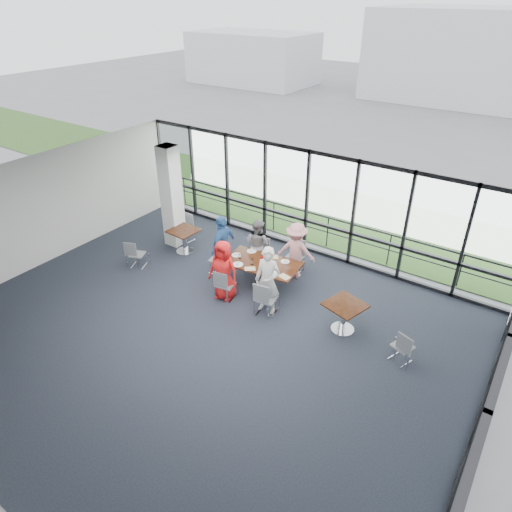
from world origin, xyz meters
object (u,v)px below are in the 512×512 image
Objects in this scene: chair_spare_lb at (186,229)px; chair_main_nr at (267,299)px; structural_column at (172,197)px; side_table_right at (345,309)px; diner_near_right at (268,281)px; chair_main_fl at (259,253)px; chair_main_end at (217,259)px; side_table_left at (184,234)px; chair_main_nl at (226,285)px; diner_far_right at (296,251)px; diner_end at (223,246)px; main_table at (262,266)px; chair_main_fr at (294,257)px; diner_far_left at (258,245)px; chair_spare_la at (137,254)px; chair_spare_r at (402,346)px; diner_near_left at (223,270)px.

chair_main_nr is at bearing 162.69° from chair_spare_lb.
structural_column is 3.12× the size of side_table_right.
side_table_right is 6.26m from chair_spare_lb.
chair_main_nr is (0.06, -0.13, -0.44)m from diner_near_right.
chair_main_end reaches higher than chair_main_fl.
chair_spare_lb reaches higher than side_table_left.
chair_main_nl reaches higher than side_table_left.
diner_near_right is (-1.92, -0.38, 0.27)m from side_table_right.
chair_main_fl is (-1.17, -0.09, -0.41)m from diner_far_right.
diner_end is 2.15× the size of chair_main_nl.
main_table is 1.28× the size of diner_far_right.
diner_near_right is at bearing 100.15° from chair_main_fr.
side_table_right is at bearing -6.78° from side_table_left.
structural_column is at bearing 166.21° from main_table.
diner_far_right is at bearing 87.73° from diner_near_right.
structural_column is 2.05× the size of diner_far_left.
chair_main_nr is 2.39m from chair_main_end.
chair_main_end is (-2.18, 0.70, -0.48)m from diner_near_right.
chair_main_nl is at bearing 36.36° from chair_main_end.
chair_main_fr is 1.10× the size of chair_spare_lb.
chair_main_nr is at bearing -57.55° from main_table.
diner_far_left reaches higher than side_table_left.
diner_end is at bearing 147.51° from chair_main_nr.
diner_far_right is at bearing 11.72° from side_table_left.
chair_main_nr reaches higher than chair_main_end.
diner_far_left is at bearing -176.54° from chair_spare_lb.
diner_near_right is 4.54m from chair_spare_lb.
diner_far_right is at bearing 3.97° from chair_spare_la.
diner_near_right is 0.99× the size of diner_end.
chair_main_nr is at bearing -164.57° from side_table_right.
diner_end is 1.21m from chair_main_fl.
chair_main_end is (-0.18, -0.06, -0.49)m from diner_end.
diner_far_right reaches higher than side_table_left.
diner_near_right is at bearing 134.27° from diner_far_left.
side_table_left is at bearing 4.24° from chair_main_fl.
chair_main_end is at bearing 41.18° from chair_main_fl.
chair_spare_la is (-0.54, -1.43, -0.22)m from side_table_left.
chair_spare_la is (-2.31, -1.14, -0.50)m from diner_end.
main_table is 1.09m from diner_far_right.
diner_far_left is 1.77m from chair_main_nl.
chair_main_end reaches higher than chair_spare_la.
chair_main_nl is at bearing 178.75° from diner_near_right.
main_table is at bearing -169.69° from chair_spare_r.
side_table_right is 1.26× the size of chair_spare_la.
main_table is at bearing 87.37° from diner_end.
main_table and side_table_left have the same top height.
chair_spare_lb is (-2.95, 1.78, -0.39)m from diner_near_left.
diner_near_left is 1.97× the size of chair_main_end.
diner_end is 2.15× the size of chair_main_end.
chair_main_nl is (-3.10, -0.55, -0.21)m from side_table_right.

